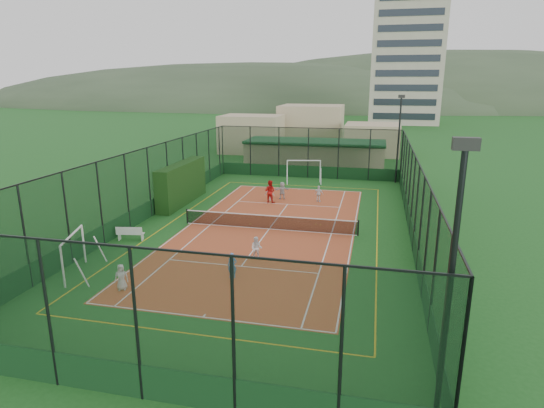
{
  "coord_description": "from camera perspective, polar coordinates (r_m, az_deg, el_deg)",
  "views": [
    {
      "loc": [
        6.59,
        -27.77,
        9.51
      ],
      "look_at": [
        -0.25,
        1.95,
        1.2
      ],
      "focal_mm": 30.0,
      "sensor_mm": 36.0,
      "label": 1
    }
  ],
  "objects": [
    {
      "name": "court_slab",
      "position": [
        30.08,
        -0.37,
        -3.18
      ],
      "size": [
        11.17,
        23.97,
        0.01
      ],
      "primitive_type": "cube",
      "color": "#B85B28",
      "rests_on": "ground"
    },
    {
      "name": "child_far_left",
      "position": [
        37.06,
        -0.33,
        1.39
      ],
      "size": [
        0.82,
        0.48,
        1.25
      ],
      "primitive_type": "imported",
      "rotation": [
        0.0,
        0.0,
        3.12
      ],
      "color": "silver",
      "rests_on": "court_slab"
    },
    {
      "name": "child_far_back",
      "position": [
        37.55,
        1.28,
        1.72
      ],
      "size": [
        1.39,
        0.94,
        1.44
      ],
      "primitive_type": "imported",
      "rotation": [
        0.0,
        0.0,
        3.57
      ],
      "color": "silver",
      "rests_on": "court_slab"
    },
    {
      "name": "white_bench",
      "position": [
        29.24,
        -17.31,
        -3.5
      ],
      "size": [
        1.69,
        0.75,
        0.92
      ],
      "primitive_type": null,
      "rotation": [
        0.0,
        0.0,
        0.19
      ],
      "color": "white",
      "rests_on": "ground"
    },
    {
      "name": "hedge_left",
      "position": [
        36.81,
        -11.24,
        2.55
      ],
      "size": [
        1.1,
        7.35,
        3.22
      ],
      "primitive_type": "cube",
      "color": "black",
      "rests_on": "ground"
    },
    {
      "name": "floodlight_se",
      "position": [
        12.56,
        21.26,
        -11.25
      ],
      "size": [
        0.6,
        0.26,
        8.25
      ],
      "primitive_type": null,
      "color": "black",
      "rests_on": "ground"
    },
    {
      "name": "tennis_balls",
      "position": [
        31.01,
        2.97,
        -2.55
      ],
      "size": [
        4.79,
        1.0,
        0.07
      ],
      "color": "#CCE033",
      "rests_on": "court_slab"
    },
    {
      "name": "clubhouse",
      "position": [
        50.82,
        5.38,
        6.19
      ],
      "size": [
        15.2,
        7.2,
        3.15
      ],
      "primitive_type": null,
      "color": "tan",
      "rests_on": "ground"
    },
    {
      "name": "futsal_goal_far",
      "position": [
        43.88,
        3.99,
        4.1
      ],
      "size": [
        3.41,
        1.6,
        2.12
      ],
      "primitive_type": null,
      "rotation": [
        0.0,
        0.0,
        0.21
      ],
      "color": "white",
      "rests_on": "ground"
    },
    {
      "name": "perimeter_fence",
      "position": [
        29.38,
        -0.38,
        1.44
      ],
      "size": [
        18.12,
        34.12,
        5.0
      ],
      "primitive_type": null,
      "color": "black",
      "rests_on": "ground"
    },
    {
      "name": "coach",
      "position": [
        36.41,
        -0.28,
        1.6
      ],
      "size": [
        0.99,
        0.83,
        1.82
      ],
      "primitive_type": "imported",
      "rotation": [
        0.0,
        0.0,
        2.97
      ],
      "color": "red",
      "rests_on": "court_slab"
    },
    {
      "name": "child_near_mid",
      "position": [
        22.82,
        -5.01,
        -7.68
      ],
      "size": [
        0.5,
        0.36,
        1.27
      ],
      "primitive_type": "imported",
      "rotation": [
        0.0,
        0.0,
        0.12
      ],
      "color": "#4783CA",
      "rests_on": "court_slab"
    },
    {
      "name": "distant_hills",
      "position": [
        178.14,
        11.06,
        11.91
      ],
      "size": [
        200.0,
        60.0,
        24.0
      ],
      "primitive_type": null,
      "color": "#384C33",
      "rests_on": "ground"
    },
    {
      "name": "child_near_right",
      "position": [
        24.91,
        -1.95,
        -5.57
      ],
      "size": [
        0.63,
        0.49,
        1.31
      ],
      "primitive_type": "imported",
      "rotation": [
        0.0,
        0.0,
        -0.0
      ],
      "color": "white",
      "rests_on": "court_slab"
    },
    {
      "name": "futsal_goal_near",
      "position": [
        25.03,
        -23.61,
        -5.86
      ],
      "size": [
        3.37,
        1.88,
        2.09
      ],
      "primitive_type": null,
      "rotation": [
        0.0,
        0.0,
        1.88
      ],
      "color": "white",
      "rests_on": "ground"
    },
    {
      "name": "floodlight_ne",
      "position": [
        44.74,
        15.59,
        7.78
      ],
      "size": [
        0.6,
        0.26,
        8.25
      ],
      "primitive_type": null,
      "color": "black",
      "rests_on": "ground"
    },
    {
      "name": "ground",
      "position": [
        30.08,
        -0.37,
        -3.19
      ],
      "size": [
        300.0,
        300.0,
        0.0
      ],
      "primitive_type": "plane",
      "color": "#1D541D",
      "rests_on": "ground"
    },
    {
      "name": "child_far_right",
      "position": [
        36.83,
        5.89,
        1.29
      ],
      "size": [
        0.85,
        0.55,
        1.34
      ],
      "primitive_type": "imported",
      "rotation": [
        0.0,
        0.0,
        2.84
      ],
      "color": "white",
      "rests_on": "court_slab"
    },
    {
      "name": "child_near_left",
      "position": [
        22.59,
        -18.39,
        -8.7
      ],
      "size": [
        0.73,
        0.61,
        1.26
      ],
      "primitive_type": "imported",
      "rotation": [
        0.0,
        0.0,
        0.41
      ],
      "color": "silver",
      "rests_on": "court_slab"
    },
    {
      "name": "apartment_tower",
      "position": [
        110.04,
        16.55,
        17.51
      ],
      "size": [
        15.0,
        12.0,
        30.0
      ],
      "primitive_type": "cube",
      "color": "beige",
      "rests_on": "ground"
    },
    {
      "name": "tennis_net",
      "position": [
        29.92,
        -0.37,
        -2.22
      ],
      "size": [
        11.67,
        0.12,
        1.06
      ],
      "primitive_type": null,
      "color": "black",
      "rests_on": "ground"
    }
  ]
}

